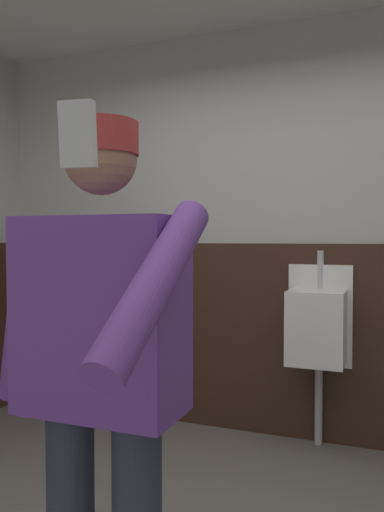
% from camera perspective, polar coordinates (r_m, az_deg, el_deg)
% --- Properties ---
extents(wall_back, '(4.91, 0.12, 2.73)m').
position_cam_1_polar(wall_back, '(3.48, 10.17, 2.78)').
color(wall_back, '#B2B2AD').
rests_on(wall_back, ground_plane).
extents(wainscot_band_back, '(4.31, 0.03, 1.28)m').
position_cam_1_polar(wainscot_band_back, '(3.47, 9.85, -9.27)').
color(wainscot_band_back, '#382319').
rests_on(wainscot_band_back, ground_plane).
extents(urinal_solo, '(0.40, 0.34, 1.24)m').
position_cam_1_polar(urinal_solo, '(3.26, 13.89, -7.60)').
color(urinal_solo, white).
rests_on(urinal_solo, ground_plane).
extents(person, '(0.68, 0.60, 1.64)m').
position_cam_1_polar(person, '(1.49, -10.25, -11.83)').
color(person, '#2D3342').
rests_on(person, ground_plane).
extents(cell_phone, '(0.06, 0.04, 0.11)m').
position_cam_1_polar(cell_phone, '(0.89, -12.71, 13.16)').
color(cell_phone, silver).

